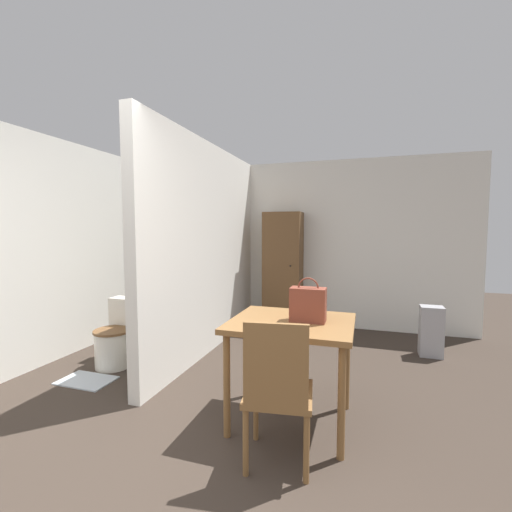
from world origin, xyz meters
TOP-DOWN VIEW (x-y plane):
  - wall_back at (0.00, 4.10)m, footprint 5.34×0.12m
  - wall_left at (-2.23, 2.02)m, footprint 0.12×5.04m
  - partition_wall at (-0.69, 2.59)m, footprint 0.12×2.90m
  - dining_table at (0.62, 1.31)m, footprint 0.91×0.77m
  - wooden_chair at (0.64, 0.79)m, footprint 0.47×0.47m
  - toilet at (-1.43, 1.85)m, footprint 0.40×0.55m
  - handbag at (0.74, 1.33)m, footprint 0.26×0.14m
  - wooden_cabinet at (-0.04, 3.84)m, footprint 0.56×0.40m
  - bath_mat at (-1.43, 1.40)m, footprint 0.52×0.33m
  - space_heater at (1.89, 3.16)m, footprint 0.25×0.19m

SIDE VIEW (x-z plane):
  - bath_mat at x=-1.43m, z-range 0.00..0.01m
  - space_heater at x=1.89m, z-range 0.00..0.59m
  - toilet at x=-1.43m, z-range -0.05..0.65m
  - wooden_chair at x=0.64m, z-range 0.03..0.98m
  - dining_table at x=0.62m, z-range 0.29..1.09m
  - wooden_cabinet at x=-0.04m, z-range 0.00..1.73m
  - handbag at x=0.74m, z-range 0.76..1.09m
  - wall_back at x=0.00m, z-range 0.00..2.50m
  - wall_left at x=-2.23m, z-range 0.00..2.50m
  - partition_wall at x=-0.69m, z-range 0.00..2.50m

